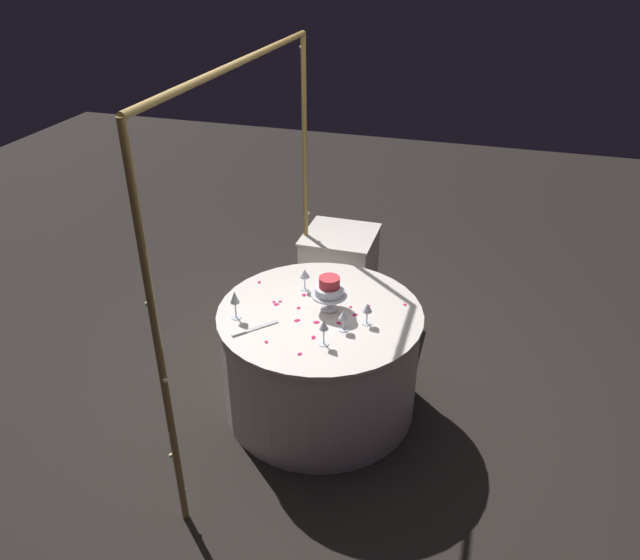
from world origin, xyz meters
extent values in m
plane|color=black|center=(0.00, 0.00, 0.00)|extent=(12.00, 12.00, 0.00)
cylinder|color=olive|center=(-1.07, 0.43, 1.07)|extent=(0.04, 0.04, 2.14)
cylinder|color=olive|center=(1.07, 0.43, 1.07)|extent=(0.04, 0.04, 2.14)
cylinder|color=olive|center=(0.00, 0.43, 2.14)|extent=(2.13, 0.04, 0.04)
sphere|color=#F9EAB2|center=(-1.05, 0.43, 0.19)|extent=(0.02, 0.02, 0.02)
sphere|color=#F9EAB2|center=(1.08, 0.43, 1.84)|extent=(0.02, 0.02, 0.02)
sphere|color=#F9EAB2|center=(-0.81, 0.44, 2.14)|extent=(0.02, 0.02, 0.02)
sphere|color=#F9EAB2|center=(-1.07, 0.43, 0.61)|extent=(0.02, 0.02, 0.02)
sphere|color=#F9EAB2|center=(1.07, 0.45, 2.05)|extent=(0.02, 0.02, 0.02)
sphere|color=#F9EAB2|center=(-0.48, 0.43, 2.14)|extent=(0.02, 0.02, 0.02)
sphere|color=#F9EAB2|center=(-1.08, 0.45, 0.46)|extent=(0.02, 0.02, 0.02)
sphere|color=#F9EAB2|center=(1.06, 0.44, 0.84)|extent=(0.02, 0.02, 0.02)
sphere|color=#F9EAB2|center=(-0.11, 0.43, 2.14)|extent=(0.02, 0.02, 0.02)
sphere|color=#F9EAB2|center=(-1.07, 0.44, 1.35)|extent=(0.02, 0.02, 0.02)
sphere|color=#F9EAB2|center=(1.08, 0.44, 0.78)|extent=(0.02, 0.02, 0.02)
sphere|color=#F9EAB2|center=(0.23, 0.44, 2.14)|extent=(0.02, 0.02, 0.02)
sphere|color=#F9EAB2|center=(-1.06, 0.44, 1.98)|extent=(0.02, 0.02, 0.02)
sphere|color=#F9EAB2|center=(1.08, 0.41, 0.87)|extent=(0.02, 0.02, 0.02)
sphere|color=#F9EAB2|center=(0.60, 0.45, 2.14)|extent=(0.02, 0.02, 0.02)
sphere|color=#F9EAB2|center=(-1.08, 0.41, 0.95)|extent=(0.02, 0.02, 0.02)
sphere|color=#F9EAB2|center=(1.06, 0.44, 0.81)|extent=(0.02, 0.02, 0.02)
sphere|color=#F9EAB2|center=(0.95, 0.44, 2.14)|extent=(0.02, 0.02, 0.02)
sphere|color=#F9EAB2|center=(-1.07, 0.43, 1.28)|extent=(0.02, 0.02, 0.02)
cylinder|color=silver|center=(0.00, 0.00, 0.35)|extent=(1.23, 1.23, 0.71)
cylinder|color=silver|center=(0.00, 0.00, 0.72)|extent=(1.25, 1.25, 0.02)
cube|color=silver|center=(1.16, 0.18, 0.34)|extent=(0.53, 0.53, 0.67)
cube|color=silver|center=(1.16, 0.18, 0.68)|extent=(0.55, 0.55, 0.02)
cylinder|color=silver|center=(0.04, -0.04, 0.73)|extent=(0.11, 0.11, 0.01)
cylinder|color=silver|center=(0.04, -0.04, 0.78)|extent=(0.02, 0.02, 0.09)
cylinder|color=silver|center=(0.04, -0.04, 0.83)|extent=(0.22, 0.22, 0.01)
cylinder|color=white|center=(0.04, -0.04, 0.86)|extent=(0.18, 0.18, 0.05)
cylinder|color=#CC333D|center=(0.04, -0.04, 0.91)|extent=(0.13, 0.13, 0.06)
cylinder|color=silver|center=(0.23, 0.17, 0.73)|extent=(0.06, 0.06, 0.00)
cylinder|color=silver|center=(0.23, 0.17, 0.77)|extent=(0.01, 0.01, 0.09)
cone|color=silver|center=(0.23, 0.17, 0.84)|extent=(0.06, 0.06, 0.05)
cylinder|color=silver|center=(-0.04, -0.30, 0.73)|extent=(0.06, 0.06, 0.00)
cylinder|color=silver|center=(-0.04, -0.30, 0.77)|extent=(0.01, 0.01, 0.08)
cone|color=silver|center=(-0.04, -0.30, 0.84)|extent=(0.06, 0.06, 0.05)
cylinder|color=silver|center=(-0.31, -0.11, 0.73)|extent=(0.06, 0.06, 0.00)
cylinder|color=silver|center=(-0.31, -0.11, 0.78)|extent=(0.01, 0.01, 0.10)
cone|color=silver|center=(-0.31, -0.11, 0.86)|extent=(0.05, 0.05, 0.06)
cylinder|color=silver|center=(-0.21, 0.46, 0.73)|extent=(0.06, 0.06, 0.00)
cylinder|color=silver|center=(-0.21, 0.46, 0.78)|extent=(0.01, 0.01, 0.10)
cone|color=silver|center=(-0.21, 0.46, 0.87)|extent=(0.06, 0.06, 0.07)
cylinder|color=silver|center=(-0.15, -0.18, 0.73)|extent=(0.06, 0.06, 0.00)
cylinder|color=silver|center=(-0.15, -0.18, 0.77)|extent=(0.01, 0.01, 0.08)
cone|color=silver|center=(-0.15, -0.18, 0.83)|extent=(0.06, 0.06, 0.05)
cube|color=silver|center=(-0.26, 0.28, 0.73)|extent=(0.18, 0.17, 0.01)
cube|color=white|center=(-0.36, 0.38, 0.73)|extent=(0.08, 0.08, 0.01)
ellipsoid|color=#C61951|center=(-0.12, -0.01, 0.73)|extent=(0.04, 0.05, 0.00)
ellipsoid|color=#C61951|center=(-0.27, -0.04, 0.73)|extent=(0.04, 0.03, 0.00)
ellipsoid|color=#C61951|center=(-0.13, 0.10, 0.73)|extent=(0.05, 0.05, 0.00)
ellipsoid|color=#C61951|center=(0.10, -0.17, 0.73)|extent=(0.03, 0.03, 0.00)
ellipsoid|color=#C61951|center=(0.31, -0.05, 0.73)|extent=(0.03, 0.03, 0.00)
ellipsoid|color=#C61951|center=(0.22, -0.02, 0.73)|extent=(0.03, 0.02, 0.00)
ellipsoid|color=#C61951|center=(0.00, 0.14, 0.73)|extent=(0.03, 0.03, 0.00)
ellipsoid|color=#C61951|center=(-0.09, -0.14, 0.73)|extent=(0.04, 0.04, 0.00)
ellipsoid|color=#C61951|center=(0.04, 0.27, 0.73)|extent=(0.03, 0.03, 0.00)
ellipsoid|color=#C61951|center=(0.22, 0.48, 0.73)|extent=(0.03, 0.03, 0.00)
ellipsoid|color=#C61951|center=(0.02, -0.21, 0.73)|extent=(0.04, 0.04, 0.00)
ellipsoid|color=#C61951|center=(0.00, 0.28, 0.73)|extent=(0.04, 0.04, 0.00)
ellipsoid|color=#C61951|center=(0.22, -0.48, 0.73)|extent=(0.03, 0.03, 0.00)
ellipsoid|color=#C61951|center=(0.14, -0.26, 0.73)|extent=(0.04, 0.04, 0.00)
ellipsoid|color=#C61951|center=(-0.04, -0.16, 0.73)|extent=(0.03, 0.03, 0.00)
ellipsoid|color=#C61951|center=(0.15, 0.15, 0.73)|extent=(0.04, 0.03, 0.00)
ellipsoid|color=#C61951|center=(-0.44, -0.02, 0.73)|extent=(0.04, 0.03, 0.00)
ellipsoid|color=#C61951|center=(0.02, 0.30, 0.73)|extent=(0.03, 0.03, 0.00)
ellipsoid|color=#C61951|center=(-0.39, 0.20, 0.73)|extent=(0.03, 0.03, 0.00)
camera|label=1|loc=(-2.96, -0.88, 2.73)|focal=34.19mm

